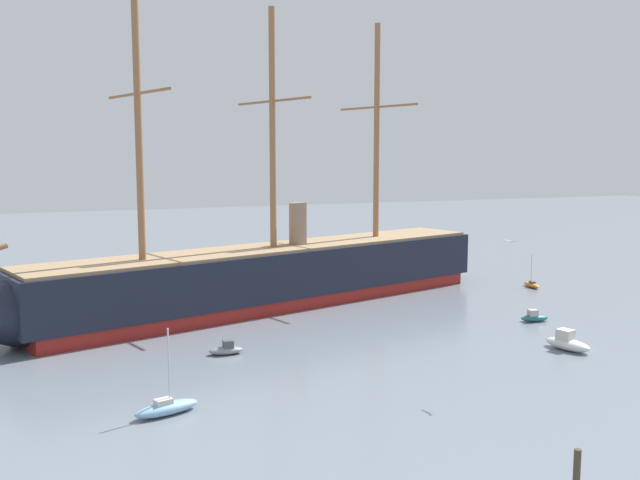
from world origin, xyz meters
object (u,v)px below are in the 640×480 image
object	(u,v)px
motorboat_mid_right	(567,343)
motorboat_alongside_stern	(534,317)
dinghy_distant_centre	(276,283)
sailboat_far_right	(532,285)
seagull_in_flight	(510,241)
motorboat_alongside_bow	(226,349)
tall_ship	(274,275)
motorboat_far_left	(43,320)
sailboat_mid_left	(167,408)
mooring_piling_left_pair	(577,470)

from	to	relation	value
motorboat_mid_right	motorboat_alongside_stern	bearing A→B (deg)	66.29
motorboat_mid_right	dinghy_distant_centre	world-z (taller)	motorboat_mid_right
sailboat_far_right	seagull_in_flight	xyz separation A→B (m)	(-26.83, -30.18, 10.46)
motorboat_alongside_bow	motorboat_alongside_stern	size ratio (longest dim) A/B	0.98
dinghy_distant_centre	tall_ship	bearing A→B (deg)	-109.86
sailboat_far_right	dinghy_distant_centre	bearing A→B (deg)	154.85
motorboat_alongside_bow	sailboat_far_right	bearing A→B (deg)	18.39
motorboat_mid_right	seagull_in_flight	distance (m)	15.72
motorboat_far_left	sailboat_mid_left	bearing A→B (deg)	-76.08
sailboat_mid_left	seagull_in_flight	bearing A→B (deg)	-7.26
motorboat_alongside_stern	sailboat_far_right	distance (m)	19.26
motorboat_alongside_bow	motorboat_alongside_stern	distance (m)	32.58
tall_ship	seagull_in_flight	world-z (taller)	tall_ship
tall_ship	sailboat_mid_left	bearing A→B (deg)	-120.59
motorboat_alongside_stern	dinghy_distant_centre	bearing A→B (deg)	121.93
motorboat_far_left	dinghy_distant_centre	world-z (taller)	motorboat_far_left
tall_ship	sailboat_mid_left	xyz separation A→B (m)	(-17.20, -29.08, -3.11)
motorboat_alongside_bow	motorboat_far_left	xyz separation A→B (m)	(-14.55, 17.26, 0.07)
motorboat_alongside_bow	dinghy_distant_centre	bearing A→B (deg)	63.67
motorboat_alongside_stern	dinghy_distant_centre	size ratio (longest dim) A/B	1.54
motorboat_alongside_bow	sailboat_far_right	xyz separation A→B (m)	(44.47, 14.78, -0.07)
motorboat_far_left	seagull_in_flight	bearing A→B (deg)	-45.42
tall_ship	motorboat_alongside_stern	size ratio (longest dim) A/B	21.39
sailboat_far_right	mooring_piling_left_pair	xyz separation A→B (m)	(-34.04, -45.65, 0.76)
motorboat_mid_right	dinghy_distant_centre	bearing A→B (deg)	109.77
sailboat_far_right	seagull_in_flight	size ratio (longest dim) A/B	3.65
sailboat_mid_left	motorboat_far_left	world-z (taller)	sailboat_mid_left
sailboat_far_right	seagull_in_flight	bearing A→B (deg)	-131.64
motorboat_far_left	sailboat_far_right	bearing A→B (deg)	-2.40
motorboat_alongside_bow	dinghy_distant_centre	world-z (taller)	motorboat_alongside_bow
motorboat_mid_right	motorboat_alongside_bow	distance (m)	30.05
motorboat_alongside_bow	mooring_piling_left_pair	world-z (taller)	mooring_piling_left_pair
tall_ship	motorboat_alongside_bow	distance (m)	19.83
motorboat_alongside_bow	sailboat_mid_left	bearing A→B (deg)	-120.62
tall_ship	dinghy_distant_centre	world-z (taller)	tall_ship
tall_ship	mooring_piling_left_pair	distance (m)	47.78
sailboat_mid_left	motorboat_alongside_bow	size ratio (longest dim) A/B	1.90
motorboat_far_left	motorboat_alongside_stern	bearing A→B (deg)	-20.50
motorboat_alongside_bow	motorboat_far_left	distance (m)	22.57
motorboat_alongside_stern	sailboat_mid_left	bearing A→B (deg)	-163.40
motorboat_alongside_stern	seagull_in_flight	xyz separation A→B (m)	(-14.94, -15.04, 10.39)
tall_ship	sailboat_mid_left	size ratio (longest dim) A/B	11.45
motorboat_far_left	dinghy_distant_centre	distance (m)	31.14
tall_ship	sailboat_far_right	xyz separation A→B (m)	(34.51, -2.07, -3.24)
dinghy_distant_centre	sailboat_far_right	bearing A→B (deg)	-25.15
motorboat_alongside_stern	motorboat_far_left	xyz separation A→B (m)	(-47.12, 17.62, 0.07)
motorboat_alongside_bow	motorboat_far_left	bearing A→B (deg)	130.13
sailboat_mid_left	motorboat_mid_right	world-z (taller)	sailboat_mid_left
motorboat_mid_right	mooring_piling_left_pair	xyz separation A→B (m)	(-17.90, -20.84, 0.49)
tall_ship	motorboat_alongside_bow	bearing A→B (deg)	-120.58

